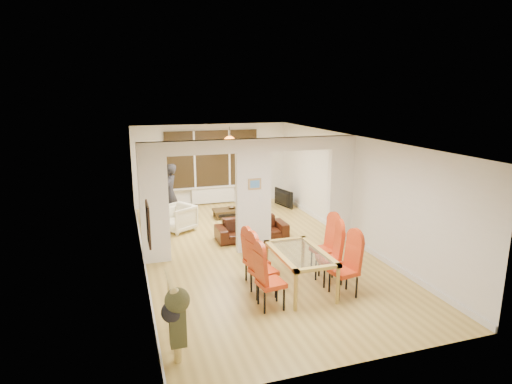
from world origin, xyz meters
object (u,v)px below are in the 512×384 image
television (281,198)px  bottle (238,204)px  dining_table (300,270)px  dining_chair_ra (344,267)px  dining_chair_rc (324,246)px  person (170,194)px  dining_chair_lb (263,267)px  dining_chair_rb (329,256)px  sofa (252,228)px  coffee_table (232,213)px  bowl (232,208)px  dining_chair_lc (257,258)px  armchair (178,218)px  dining_chair_la (271,279)px

television → bottle: 1.75m
dining_table → television: size_ratio=1.65×
dining_chair_ra → dining_chair_rc: (0.13, 1.05, 0.00)m
television → dining_chair_ra: bearing=155.7°
person → television: size_ratio=1.76×
dining_chair_lb → dining_chair_ra: bearing=-29.8°
dining_chair_rb → sofa: dining_chair_rb is taller
dining_chair_rc → television: dining_chair_rc is taller
dining_chair_ra → dining_chair_rc: size_ratio=1.00×
coffee_table → sofa: bearing=-90.1°
dining_chair_ra → bowl: 5.49m
sofa → bowl: sofa is taller
dining_chair_lc → dining_chair_rb: bearing=-28.1°
dining_chair_lc → bottle: size_ratio=3.65×
dining_chair_rb → television: bearing=89.4°
dining_table → television: dining_table is taller
dining_chair_ra → person: 5.92m
bowl → bottle: bearing=-19.1°
dining_table → dining_chair_rb: 0.67m
armchair → television: (3.47, 1.45, -0.08)m
dining_chair_la → armchair: (-0.94, 4.64, -0.18)m
bowl → armchair: bearing=-153.7°
dining_chair_la → dining_chair_ra: (1.40, 0.04, 0.01)m
dining_chair_la → bottle: bearing=73.0°
dining_table → person: (-1.79, 4.91, 0.47)m
dining_chair_la → dining_chair_rb: (1.39, 0.58, 0.02)m
dining_table → dining_chair_lb: size_ratio=1.46×
dining_chair_la → dining_chair_lc: size_ratio=1.04×
dining_table → dining_chair_rc: 0.98m
dining_chair_lb → armchair: bearing=91.4°
dining_chair_lc → dining_chair_rc: size_ratio=0.93×
dining_table → bottle: 4.90m
dining_chair_ra → television: (1.13, 6.05, -0.27)m
dining_chair_ra → dining_chair_rc: bearing=72.8°
sofa → television: 3.18m
bowl → person: bearing=-178.2°
dining_table → dining_chair_rc: (0.78, 0.57, 0.18)m
coffee_table → bowl: bowl is taller
dining_chair_lb → dining_chair_lc: bearing=74.4°
dining_chair_lb → armchair: dining_chair_lb is taller
television → coffee_table: television is taller
dining_chair_lb → bottle: bearing=68.1°
sofa → armchair: 2.05m
dining_chair_lc → coffee_table: size_ratio=0.93×
dining_chair_ra → person: (-2.43, 5.38, 0.30)m
dining_chair_la → coffee_table: size_ratio=0.97×
dining_chair_la → dining_chair_lc: (0.06, 0.99, -0.02)m
dining_chair_rc → sofa: size_ratio=0.61×
dining_table → person: 5.24m
dining_chair_rc → bowl: 4.47m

